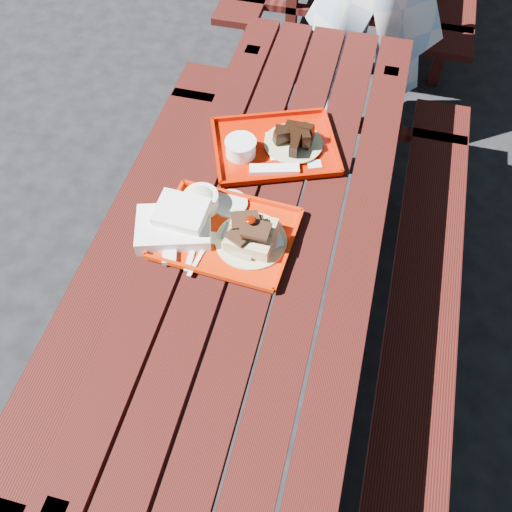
% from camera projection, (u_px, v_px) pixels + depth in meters
% --- Properties ---
extents(ground, '(60.00, 60.00, 0.00)m').
position_uv_depth(ground, '(265.00, 338.00, 2.49)').
color(ground, black).
rests_on(ground, ground).
extents(picnic_table_near, '(1.41, 2.40, 0.75)m').
position_uv_depth(picnic_table_near, '(266.00, 265.00, 2.03)').
color(picnic_table_near, '#39110B').
rests_on(picnic_table_near, ground).
extents(near_tray, '(0.46, 0.37, 0.14)m').
position_uv_depth(near_tray, '(227.00, 226.00, 1.85)').
color(near_tray, red).
rests_on(near_tray, picnic_table_near).
extents(far_tray, '(0.54, 0.48, 0.07)m').
position_uv_depth(far_tray, '(273.00, 146.00, 2.08)').
color(far_tray, '#AF1400').
rests_on(far_tray, picnic_table_near).
extents(white_cloth, '(0.28, 0.24, 0.10)m').
position_uv_depth(white_cloth, '(176.00, 224.00, 1.85)').
color(white_cloth, white).
rests_on(white_cloth, picnic_table_near).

